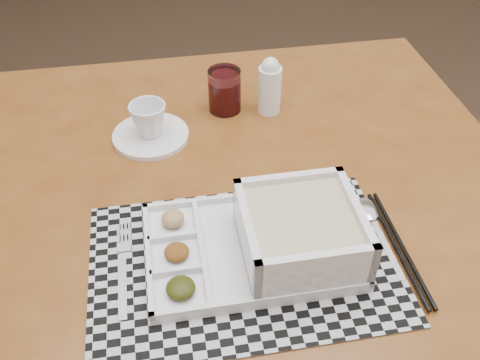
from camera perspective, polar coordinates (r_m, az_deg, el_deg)
name	(u,v)px	position (r m, az deg, el deg)	size (l,w,h in m)	color
floor	(356,275)	(1.87, 12.25, -9.88)	(5.00, 5.00, 0.00)	black
dining_table	(236,237)	(0.97, -0.40, -6.10)	(1.18, 1.18, 0.80)	#5E2C11
placemat	(243,262)	(0.83, 0.37, -8.79)	(0.46, 0.31, 0.00)	#ABABB3
serving_tray	(285,238)	(0.81, 4.79, -6.20)	(0.34, 0.26, 0.09)	white
fork	(124,266)	(0.84, -12.22, -8.94)	(0.04, 0.19, 0.00)	silver
spoon	(370,215)	(0.92, 13.74, -3.63)	(0.04, 0.18, 0.01)	silver
chopsticks	(399,247)	(0.88, 16.63, -6.84)	(0.04, 0.24, 0.01)	black
saucer	(151,136)	(1.07, -9.50, 4.70)	(0.15, 0.15, 0.01)	white
cup	(149,120)	(1.05, -9.73, 6.37)	(0.07, 0.07, 0.07)	white
juice_glass	(225,92)	(1.12, -1.65, 9.35)	(0.07, 0.07, 0.09)	white
creamer_bottle	(270,86)	(1.10, 3.18, 9.96)	(0.05, 0.05, 0.12)	white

